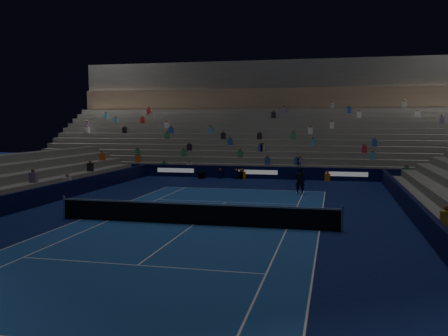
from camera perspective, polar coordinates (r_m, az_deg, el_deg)
ground at (r=21.90m, az=-3.51°, el=-6.63°), size 90.00×90.00×0.00m
court_surface at (r=21.90m, az=-3.51°, el=-6.62°), size 10.97×23.77×0.01m
sponsor_barrier_far at (r=39.73m, az=4.00°, el=-0.54°), size 44.00×0.25×1.00m
sponsor_barrier_east at (r=21.26m, az=22.60°, el=-6.02°), size 0.25×37.00×1.00m
sponsor_barrier_west at (r=26.20m, az=-24.38°, el=-4.01°), size 0.25×37.00×1.00m
grandstand_main at (r=48.85m, az=5.72°, el=3.92°), size 44.00×15.20×11.20m
tennis_net at (r=21.80m, az=-3.52°, el=-5.34°), size 12.90×0.10×1.10m
tennis_player at (r=31.26m, az=8.86°, el=-1.49°), size 0.65×0.44×1.73m
broadcast_camera at (r=39.85m, az=-2.62°, el=-0.81°), size 0.57×0.93×0.56m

